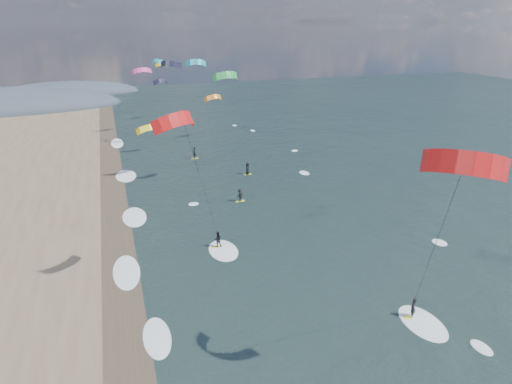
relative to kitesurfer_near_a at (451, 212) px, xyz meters
name	(u,v)px	position (x,y,z in m)	size (l,w,h in m)	color
ground	(335,364)	(-4.33, 2.54, -10.70)	(260.00, 260.00, 0.00)	black
wet_sand_strip	(123,308)	(-16.33, 12.54, -10.70)	(3.00, 240.00, 0.00)	#382D23
kitesurfer_near_a	(451,212)	(0.00, 0.00, 0.00)	(7.51, 9.18, 14.79)	yellow
kitesurfer_near_b	(198,171)	(-9.76, 15.01, -1.58)	(6.90, 8.84, 14.54)	yellow
far_kitesurfers	(230,174)	(-1.44, 36.52, -9.87)	(6.53, 19.17, 1.82)	yellow
bg_kite_field	(172,77)	(-4.78, 60.46, 0.06)	(16.21, 64.29, 8.59)	yellow
shoreline_surf	(135,272)	(-15.13, 17.29, -10.70)	(2.40, 79.40, 0.11)	white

